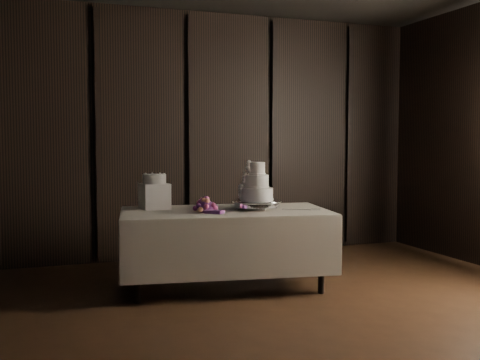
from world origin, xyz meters
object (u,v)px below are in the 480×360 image
cake_stand (257,205)px  small_cake (154,179)px  wedding_cake (255,185)px  bouquet (205,206)px  box_pedestal (155,196)px  display_table (225,245)px

cake_stand → small_cake: small_cake is taller
wedding_cake → small_cake: wedding_cake is taller
wedding_cake → small_cake: bearing=166.9°
bouquet → box_pedestal: box_pedestal is taller
wedding_cake → box_pedestal: wedding_cake is taller
bouquet → small_cake: bearing=133.5°
wedding_cake → small_cake: size_ratio=1.63×
box_pedestal → small_cake: (0.00, 0.00, 0.17)m
display_table → cake_stand: size_ratio=4.40×
cake_stand → wedding_cake: 0.20m
bouquet → box_pedestal: 0.59m
display_table → box_pedestal: bearing=160.1°
box_pedestal → bouquet: bearing=-46.5°
display_table → wedding_cake: wedding_cake is taller
bouquet → display_table: bearing=19.3°
box_pedestal → small_cake: 0.17m
cake_stand → bouquet: bouquet is taller
wedding_cake → cake_stand: bearing=41.4°
wedding_cake → bouquet: size_ratio=0.99×
cake_stand → box_pedestal: 1.01m
display_table → wedding_cake: size_ratio=5.68×
bouquet → cake_stand: bearing=2.5°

